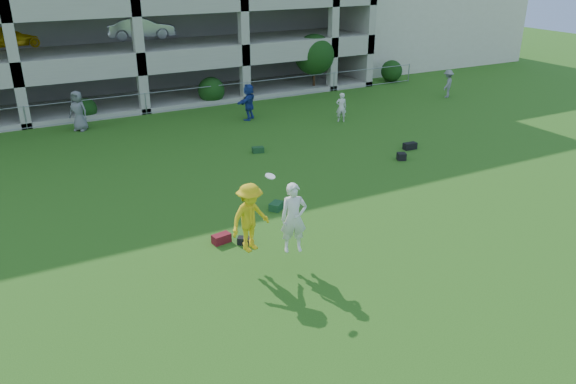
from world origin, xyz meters
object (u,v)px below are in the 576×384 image
bystander_c (78,111)px  bystander_e (341,107)px  bystander_f (448,84)px  frisbee_contest (262,218)px  crate_d (401,156)px  bystander_d (249,102)px

bystander_c → bystander_e: (12.24, -4.73, -0.23)m
bystander_c → bystander_f: 21.10m
bystander_f → frisbee_contest: 22.62m
bystander_f → crate_d: (-9.55, -7.66, -0.67)m
bystander_c → frisbee_contest: frisbee_contest is taller
bystander_f → bystander_d: bearing=-37.6°
bystander_f → bystander_e: bearing=-22.7°
bystander_d → bystander_f: size_ratio=1.14×
bystander_e → bystander_f: size_ratio=0.92×
bystander_d → frisbee_contest: 15.22m
bystander_c → crate_d: 15.71m
bystander_c → crate_d: size_ratio=5.62×
frisbee_contest → bystander_f: bearing=34.8°
frisbee_contest → crate_d: bearing=30.1°
crate_d → bystander_c: bearing=136.0°
bystander_e → frisbee_contest: (-9.96, -11.40, 0.78)m
bystander_f → crate_d: bearing=6.2°
bystander_d → bystander_e: bystander_d is taller
bystander_d → bystander_f: bystander_d is taller
bystander_c → bystander_f: bystander_c is taller
bystander_d → frisbee_contest: frisbee_contest is taller
crate_d → frisbee_contest: bearing=-149.9°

